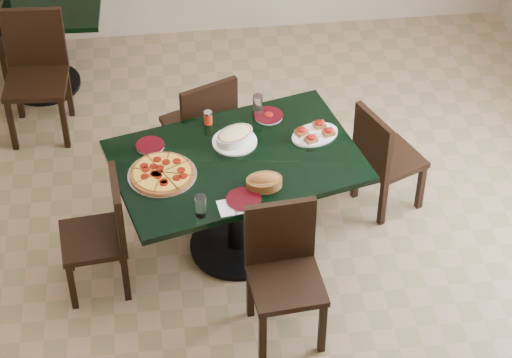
{
  "coord_description": "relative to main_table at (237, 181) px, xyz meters",
  "views": [
    {
      "loc": [
        -0.44,
        -4.36,
        4.64
      ],
      "look_at": [
        0.07,
        0.0,
        0.74
      ],
      "focal_mm": 70.0,
      "sensor_mm": 36.0,
      "label": 1
    }
  ],
  "objects": [
    {
      "name": "chair_right",
      "position": [
        0.98,
        0.29,
        -0.13
      ],
      "size": [
        0.49,
        0.49,
        0.8
      ],
      "rotation": [
        0.0,
        0.0,
        1.98
      ],
      "color": "black",
      "rests_on": "floor"
    },
    {
      "name": "water_glass_a",
      "position": [
        0.18,
        0.43,
        0.25
      ],
      "size": [
        0.06,
        0.06,
        0.14
      ],
      "primitive_type": "cylinder",
      "color": "white",
      "rests_on": "main_table"
    },
    {
      "name": "pepperoni_pizza",
      "position": [
        -0.45,
        -0.1,
        0.2
      ],
      "size": [
        0.41,
        0.41,
        0.04
      ],
      "rotation": [
        0.0,
        0.0,
        0.48
      ],
      "color": "silver",
      "rests_on": "main_table"
    },
    {
      "name": "lasagna_casserole",
      "position": [
        0.01,
        0.16,
        0.23
      ],
      "size": [
        0.3,
        0.28,
        0.09
      ],
      "rotation": [
        0.0,
        0.0,
        0.55
      ],
      "color": "white",
      "rests_on": "main_table"
    },
    {
      "name": "back_chair_near",
      "position": [
        -1.29,
        1.44,
        -0.05
      ],
      "size": [
        0.46,
        0.46,
        0.93
      ],
      "rotation": [
        0.0,
        0.0,
        -0.06
      ],
      "color": "black",
      "rests_on": "floor"
    },
    {
      "name": "napkin_setting",
      "position": [
        -0.07,
        -0.42,
        0.18
      ],
      "size": [
        0.16,
        0.16,
        0.01
      ],
      "rotation": [
        0.0,
        0.0,
        0.13
      ],
      "color": "white",
      "rests_on": "main_table"
    },
    {
      "name": "side_plate_near",
      "position": [
        0.0,
        -0.37,
        0.19
      ],
      "size": [
        0.2,
        0.2,
        0.02
      ],
      "rotation": [
        0.0,
        0.0,
        0.4
      ],
      "color": "white",
      "rests_on": "main_table"
    },
    {
      "name": "chair_far",
      "position": [
        -0.16,
        0.7,
        -0.09
      ],
      "size": [
        0.53,
        0.53,
        0.86
      ],
      "rotation": [
        0.0,
        0.0,
        3.54
      ],
      "color": "black",
      "rests_on": "floor"
    },
    {
      "name": "water_glass_b",
      "position": [
        -0.25,
        -0.46,
        0.25
      ],
      "size": [
        0.07,
        0.07,
        0.14
      ],
      "primitive_type": "cylinder",
      "color": "white",
      "rests_on": "main_table"
    },
    {
      "name": "main_table",
      "position": [
        0.0,
        0.0,
        0.0
      ],
      "size": [
        1.64,
        1.27,
        0.75
      ],
      "rotation": [
        0.0,
        0.0,
        0.25
      ],
      "color": "black",
      "rests_on": "floor"
    },
    {
      "name": "chair_left",
      "position": [
        -0.82,
        -0.21,
        -0.11
      ],
      "size": [
        0.42,
        0.42,
        0.82
      ],
      "rotation": [
        0.0,
        0.0,
        -1.47
      ],
      "color": "black",
      "rests_on": "floor"
    },
    {
      "name": "bruschetta_platter",
      "position": [
        0.5,
        0.16,
        0.21
      ],
      "size": [
        0.36,
        0.31,
        0.05
      ],
      "rotation": [
        0.0,
        0.0,
        0.39
      ],
      "color": "white",
      "rests_on": "main_table"
    },
    {
      "name": "chair_near",
      "position": [
        0.2,
        -0.66,
        -0.08
      ],
      "size": [
        0.45,
        0.45,
        0.88
      ],
      "rotation": [
        0.0,
        0.0,
        0.09
      ],
      "color": "black",
      "rests_on": "floor"
    },
    {
      "name": "floor",
      "position": [
        0.03,
        -0.18,
        -0.57
      ],
      "size": [
        5.5,
        5.5,
        0.0
      ],
      "primitive_type": "plane",
      "color": "#82674B",
      "rests_on": "ground"
    },
    {
      "name": "bread_basket",
      "position": [
        0.13,
        -0.27,
        0.22
      ],
      "size": [
        0.22,
        0.16,
        0.09
      ],
      "rotation": [
        0.0,
        0.0,
        0.07
      ],
      "color": "brown",
      "rests_on": "main_table"
    },
    {
      "name": "pepper_shaker",
      "position": [
        -0.14,
        0.36,
        0.23
      ],
      "size": [
        0.05,
        0.05,
        0.09
      ],
      "color": "#B72B13",
      "rests_on": "main_table"
    },
    {
      "name": "side_plate_far_r",
      "position": [
        0.24,
        0.39,
        0.19
      ],
      "size": [
        0.18,
        0.18,
        0.03
      ],
      "rotation": [
        0.0,
        0.0,
        0.23
      ],
      "color": "white",
      "rests_on": "main_table"
    },
    {
      "name": "side_plate_far_l",
      "position": [
        -0.51,
        0.18,
        0.19
      ],
      "size": [
        0.18,
        0.18,
        0.02
      ],
      "rotation": [
        0.0,
        0.0,
        0.51
      ],
      "color": "white",
      "rests_on": "main_table"
    },
    {
      "name": "back_table",
      "position": [
        -1.32,
        1.94,
        -0.04
      ],
      "size": [
        1.05,
        0.79,
        0.75
      ],
      "rotation": [
        0.0,
        0.0,
        -0.05
      ],
      "color": "black",
      "rests_on": "floor"
    }
  ]
}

